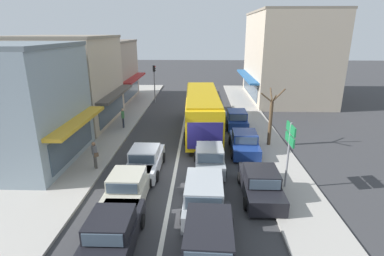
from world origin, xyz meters
TOP-DOWN VIEW (x-y plane):
  - ground_plane at (0.00, 0.00)m, footprint 140.00×140.00m
  - lane_centre_line at (0.00, 4.00)m, footprint 0.20×28.00m
  - sidewalk_left at (-6.80, 6.00)m, footprint 5.20×44.00m
  - kerb_right at (6.20, 6.00)m, footprint 2.80×44.00m
  - shopfront_corner_near at (-10.18, 0.53)m, footprint 8.78×7.36m
  - shopfront_mid_block at (-10.18, 8.87)m, footprint 8.80×8.76m
  - shopfront_far_end at (-10.18, 17.83)m, footprint 8.17×8.85m
  - building_right_far at (11.48, 19.66)m, footprint 9.29×12.58m
  - city_bus at (1.58, 6.83)m, footprint 2.99×10.93m
  - sedan_queue_far_back at (-2.00, -3.66)m, footprint 1.93×4.22m
  - wagon_queue_gap_filler at (1.66, -4.30)m, footprint 2.02×4.54m
  - sedan_behind_bus_mid at (-1.79, -7.10)m, footprint 1.91×4.21m
  - wagon_adjacent_lane_trail at (1.80, -7.43)m, footprint 2.07×4.57m
  - sedan_adjacent_lane_lead at (-1.74, -0.47)m, footprint 1.96×4.23m
  - hatchback_behind_bus_near at (2.01, -0.17)m, footprint 1.86×3.72m
  - parked_sedan_kerb_front at (4.46, -3.10)m, footprint 1.93×4.22m
  - parked_sedan_kerb_second at (4.43, 2.63)m, footprint 1.98×4.24m
  - parked_hatchback_kerb_third at (4.49, 8.03)m, footprint 1.83×3.71m
  - traffic_light_downstreet at (-3.81, 17.30)m, footprint 0.33×0.24m
  - directional_road_sign at (5.90, -2.33)m, footprint 0.10×1.40m
  - street_tree_right at (6.34, 3.78)m, footprint 1.67×1.77m
  - pedestrian_with_handbag_near at (-4.69, -0.46)m, footprint 0.51×0.60m
  - pedestrian_browsing_midblock at (-5.00, 7.35)m, footprint 0.34×0.65m

SIDE VIEW (x-z plane):
  - ground_plane at x=0.00m, z-range 0.00..0.00m
  - lane_centre_line at x=0.00m, z-range 0.00..0.01m
  - kerb_right at x=6.20m, z-range 0.00..0.12m
  - sidewalk_left at x=-6.80m, z-range 0.00..0.14m
  - sedan_queue_far_back at x=-2.00m, z-range -0.07..1.40m
  - sedan_behind_bus_mid at x=-1.79m, z-range -0.07..1.40m
  - sedan_adjacent_lane_lead at x=-1.74m, z-range -0.07..1.40m
  - parked_sedan_kerb_front at x=4.46m, z-range -0.07..1.40m
  - parked_sedan_kerb_second at x=4.43m, z-range -0.07..1.40m
  - hatchback_behind_bus_near at x=2.01m, z-range -0.06..1.48m
  - parked_hatchback_kerb_third at x=4.49m, z-range -0.06..1.48m
  - wagon_queue_gap_filler at x=1.66m, z-range -0.04..1.53m
  - wagon_adjacent_lane_trail at x=1.80m, z-range -0.04..1.53m
  - pedestrian_with_handbag_near at x=-4.69m, z-range 0.25..1.88m
  - pedestrian_browsing_midblock at x=-5.00m, z-range 0.25..1.88m
  - city_bus at x=1.58m, z-range 0.27..3.49m
  - street_tree_right at x=6.34m, z-range -0.09..4.09m
  - directional_road_sign at x=5.90m, z-range 0.90..4.50m
  - traffic_light_downstreet at x=-3.81m, z-range 0.75..4.95m
  - shopfront_far_end at x=-10.18m, z-range 0.00..6.85m
  - shopfront_corner_near at x=-10.18m, z-range 0.00..7.21m
  - shopfront_mid_block at x=-10.18m, z-range 0.00..7.50m
  - building_right_far at x=11.48m, z-range -0.01..10.01m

